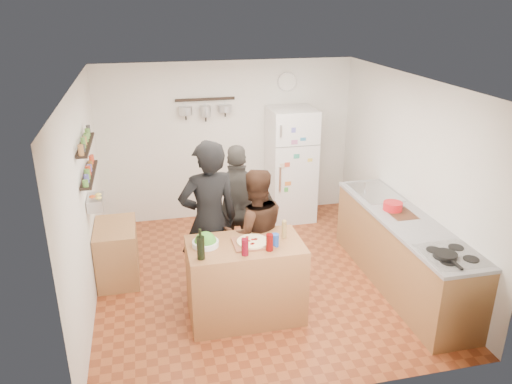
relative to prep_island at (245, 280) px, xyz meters
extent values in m
plane|color=brown|center=(0.32, 0.77, -0.46)|extent=(4.20, 4.20, 0.00)
plane|color=white|center=(0.32, 0.77, 2.04)|extent=(4.20, 4.20, 0.00)
plane|color=silver|center=(0.32, 2.87, 0.79)|extent=(4.00, 0.00, 4.00)
plane|color=silver|center=(-1.68, 0.77, 0.79)|extent=(0.00, 4.20, 4.20)
plane|color=silver|center=(2.32, 0.77, 0.79)|extent=(0.00, 4.20, 4.20)
cube|color=#976437|center=(0.00, 0.00, 0.00)|extent=(1.25, 0.72, 0.91)
cube|color=brown|center=(0.08, -0.02, 0.47)|extent=(0.42, 0.34, 0.02)
cylinder|color=beige|center=(0.08, -0.02, 0.48)|extent=(0.34, 0.34, 0.02)
cylinder|color=silver|center=(-0.42, 0.05, 0.48)|extent=(0.28, 0.28, 0.06)
cylinder|color=black|center=(-0.50, -0.22, 0.58)|extent=(0.08, 0.08, 0.25)
cylinder|color=#550713|center=(-0.05, -0.24, 0.54)|extent=(0.07, 0.07, 0.18)
cylinder|color=#520707|center=(0.22, -0.20, 0.55)|extent=(0.08, 0.08, 0.18)
cylinder|color=olive|center=(0.45, 0.05, 0.54)|extent=(0.05, 0.05, 0.17)
cylinder|color=navy|center=(0.30, -0.12, 0.52)|extent=(0.09, 0.09, 0.14)
imported|color=black|center=(-0.31, 0.55, 0.51)|extent=(0.77, 0.56, 1.94)
imported|color=black|center=(0.21, 0.45, 0.34)|extent=(0.79, 0.62, 1.59)
imported|color=#312F2C|center=(0.14, 1.07, 0.39)|extent=(1.05, 0.56, 1.70)
cube|color=#9E7042|center=(2.02, 0.22, -0.01)|extent=(0.63, 2.63, 0.90)
cube|color=white|center=(2.02, -0.73, 0.46)|extent=(0.60, 0.62, 0.02)
cylinder|color=black|center=(1.92, -0.76, 0.49)|extent=(0.24, 0.24, 0.05)
cube|color=silver|center=(2.02, 1.07, 0.46)|extent=(0.50, 0.80, 0.03)
cube|color=brown|center=(2.02, 0.34, 0.46)|extent=(0.30, 0.40, 0.02)
cylinder|color=red|center=(1.97, 0.47, 0.51)|extent=(0.24, 0.24, 0.10)
cube|color=white|center=(1.27, 2.52, 0.45)|extent=(0.70, 0.68, 1.80)
cylinder|color=silver|center=(1.27, 2.85, 1.69)|extent=(0.30, 0.03, 0.30)
cube|color=black|center=(-1.61, 0.97, 1.04)|extent=(0.12, 1.00, 0.02)
cube|color=black|center=(-1.61, 0.97, 1.40)|extent=(0.12, 1.00, 0.02)
cube|color=silver|center=(-1.58, 0.97, 0.69)|extent=(0.18, 0.35, 0.14)
cube|color=#AD7248|center=(-1.42, 1.16, -0.09)|extent=(0.50, 0.80, 0.73)
cube|color=black|center=(-0.03, 2.77, 1.49)|extent=(0.90, 0.04, 0.04)
camera|label=1|loc=(-0.96, -4.69, 2.94)|focal=35.00mm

